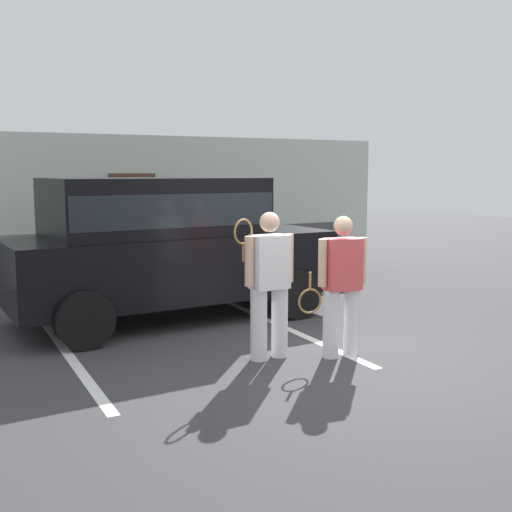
{
  "coord_description": "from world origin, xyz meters",
  "views": [
    {
      "loc": [
        -3.96,
        -5.94,
        2.14
      ],
      "look_at": [
        -0.28,
        1.2,
        1.05
      ],
      "focal_mm": 43.85,
      "sensor_mm": 36.0,
      "label": 1
    }
  ],
  "objects_px": {
    "parked_suv": "(164,241)",
    "tennis_player_man": "(269,283)",
    "tennis_player_woman": "(342,285)",
    "potted_plant_by_porch": "(298,251)"
  },
  "relations": [
    {
      "from": "parked_suv",
      "to": "potted_plant_by_porch",
      "type": "bearing_deg",
      "value": 29.36
    },
    {
      "from": "tennis_player_man",
      "to": "tennis_player_woman",
      "type": "bearing_deg",
      "value": 154.99
    },
    {
      "from": "tennis_player_woman",
      "to": "potted_plant_by_porch",
      "type": "xyz_separation_m",
      "value": [
        2.51,
        5.12,
        -0.33
      ]
    },
    {
      "from": "parked_suv",
      "to": "tennis_player_man",
      "type": "xyz_separation_m",
      "value": [
        0.42,
        -2.4,
        -0.26
      ]
    },
    {
      "from": "tennis_player_woman",
      "to": "potted_plant_by_porch",
      "type": "height_order",
      "value": "tennis_player_woman"
    },
    {
      "from": "parked_suv",
      "to": "tennis_player_man",
      "type": "height_order",
      "value": "parked_suv"
    },
    {
      "from": "tennis_player_woman",
      "to": "parked_suv",
      "type": "bearing_deg",
      "value": -59.65
    },
    {
      "from": "parked_suv",
      "to": "tennis_player_man",
      "type": "distance_m",
      "value": 2.45
    },
    {
      "from": "tennis_player_man",
      "to": "tennis_player_woman",
      "type": "height_order",
      "value": "tennis_player_man"
    },
    {
      "from": "potted_plant_by_porch",
      "to": "tennis_player_man",
      "type": "bearing_deg",
      "value": -124.36
    }
  ]
}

